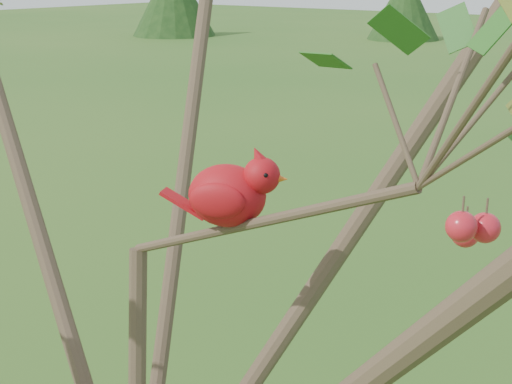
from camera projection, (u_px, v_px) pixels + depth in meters
crabapple_tree at (111, 187)px, 1.21m from camera, size 2.35×2.05×2.95m
cardinal at (231, 193)px, 1.20m from camera, size 0.21×0.15×0.15m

